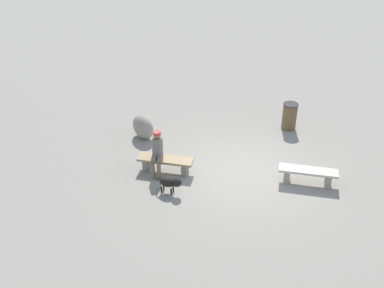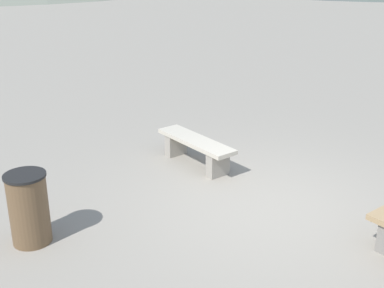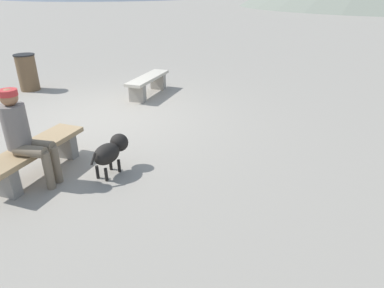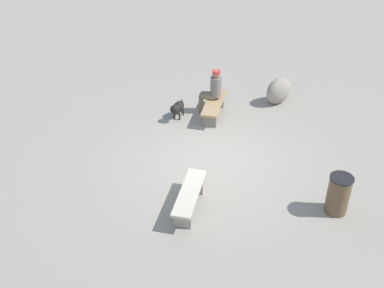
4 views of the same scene
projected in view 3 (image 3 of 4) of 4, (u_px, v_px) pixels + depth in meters
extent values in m
cube|color=gray|center=(101.00, 120.00, 6.67)|extent=(210.00, 210.00, 0.06)
cube|color=gray|center=(158.00, 82.00, 8.52)|extent=(0.18, 0.37, 0.38)
cube|color=gray|center=(138.00, 93.00, 7.59)|extent=(0.18, 0.37, 0.38)
cube|color=beige|center=(148.00, 78.00, 7.96)|extent=(1.59, 0.50, 0.07)
cube|color=gray|center=(64.00, 145.00, 5.12)|extent=(0.17, 0.38, 0.37)
cube|color=gray|center=(5.00, 182.00, 4.17)|extent=(0.17, 0.38, 0.37)
cube|color=#A3845B|center=(35.00, 148.00, 4.55)|extent=(1.58, 0.55, 0.07)
cylinder|color=slate|center=(16.00, 126.00, 4.20)|extent=(0.30, 0.30, 0.56)
sphere|color=#A3704C|center=(9.00, 97.00, 4.04)|extent=(0.21, 0.21, 0.21)
cylinder|color=red|center=(8.00, 93.00, 4.02)|extent=(0.22, 0.22, 0.07)
cylinder|color=#756651|center=(30.00, 151.00, 4.21)|extent=(0.17, 0.41, 0.15)
cylinder|color=#756651|center=(48.00, 171.00, 4.28)|extent=(0.11, 0.11, 0.51)
cylinder|color=#756651|center=(39.00, 146.00, 4.36)|extent=(0.17, 0.41, 0.15)
cylinder|color=#756651|center=(56.00, 165.00, 4.42)|extent=(0.11, 0.11, 0.51)
ellipsoid|color=black|center=(107.00, 154.00, 4.55)|extent=(0.47, 0.35, 0.28)
sphere|color=black|center=(119.00, 143.00, 4.75)|extent=(0.26, 0.26, 0.26)
cylinder|color=black|center=(111.00, 164.00, 4.79)|extent=(0.04, 0.04, 0.19)
cylinder|color=black|center=(119.00, 166.00, 4.73)|extent=(0.04, 0.04, 0.19)
cylinder|color=black|center=(97.00, 172.00, 4.57)|extent=(0.04, 0.04, 0.19)
cylinder|color=black|center=(106.00, 175.00, 4.51)|extent=(0.04, 0.04, 0.19)
cylinder|color=black|center=(93.00, 159.00, 4.33)|extent=(0.12, 0.05, 0.15)
cylinder|color=brown|center=(27.00, 73.00, 8.34)|extent=(0.46, 0.46, 0.86)
cylinder|color=black|center=(24.00, 55.00, 8.15)|extent=(0.49, 0.49, 0.03)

